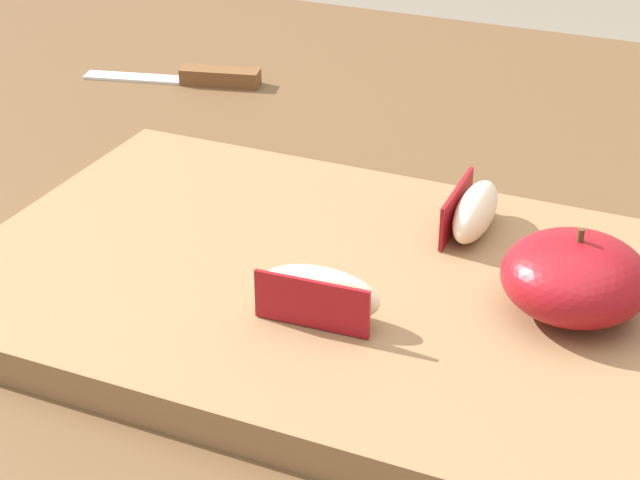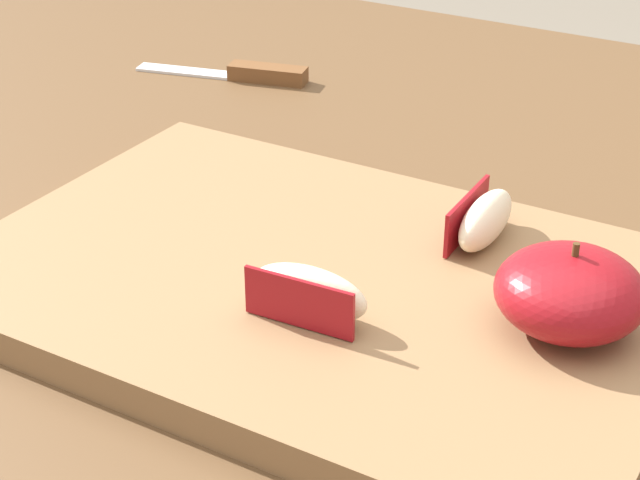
{
  "view_description": "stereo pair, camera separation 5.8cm",
  "coord_description": "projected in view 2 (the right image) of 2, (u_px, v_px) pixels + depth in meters",
  "views": [
    {
      "loc": [
        0.23,
        -0.55,
        1.07
      ],
      "look_at": [
        0.03,
        -0.08,
        0.79
      ],
      "focal_mm": 58.28,
      "sensor_mm": 36.0,
      "label": 1
    },
    {
      "loc": [
        0.28,
        -0.52,
        1.07
      ],
      "look_at": [
        0.03,
        -0.08,
        0.79
      ],
      "focal_mm": 58.28,
      "sensor_mm": 36.0,
      "label": 2
    }
  ],
  "objects": [
    {
      "name": "apple_wedge_near_knife",
      "position": [
        483.0,
        220.0,
        0.62
      ],
      "size": [
        0.03,
        0.07,
        0.03
      ],
      "color": "beige",
      "rests_on": "cutting_board"
    },
    {
      "name": "apple_wedge_right",
      "position": [
        309.0,
        293.0,
        0.54
      ],
      "size": [
        0.07,
        0.03,
        0.03
      ],
      "color": "beige",
      "rests_on": "cutting_board"
    },
    {
      "name": "apple_half_skin_up",
      "position": [
        570.0,
        292.0,
        0.53
      ],
      "size": [
        0.08,
        0.08,
        0.05
      ],
      "color": "maroon",
      "rests_on": "cutting_board"
    },
    {
      "name": "paring_knife",
      "position": [
        253.0,
        73.0,
        0.93
      ],
      "size": [
        0.16,
        0.06,
        0.01
      ],
      "color": "silver",
      "rests_on": "dining_table"
    },
    {
      "name": "cutting_board",
      "position": [
        320.0,
        286.0,
        0.6
      ],
      "size": [
        0.41,
        0.28,
        0.02
      ],
      "color": "olive",
      "rests_on": "dining_table"
    },
    {
      "name": "dining_table",
      "position": [
        345.0,
        347.0,
        0.72
      ],
      "size": [
        1.46,
        0.97,
        0.75
      ],
      "color": "brown",
      "rests_on": "ground_plane"
    }
  ]
}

